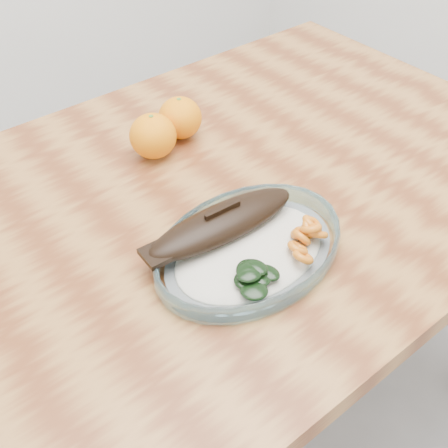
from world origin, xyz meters
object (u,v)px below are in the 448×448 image
object	(u,v)px
dining_table	(229,226)
orange_right	(153,136)
plated_meal	(248,245)
orange_left	(180,118)

from	to	relation	value
dining_table	orange_right	xyz separation A→B (m)	(-0.05, 0.15, 0.14)
plated_meal	orange_left	bearing A→B (deg)	68.70
dining_table	plated_meal	world-z (taller)	plated_meal
dining_table	orange_left	bearing A→B (deg)	83.21
dining_table	orange_right	bearing A→B (deg)	109.86
dining_table	plated_meal	distance (m)	0.21
plated_meal	orange_right	world-z (taller)	orange_right
plated_meal	orange_right	size ratio (longest dim) A/B	6.87
dining_table	orange_left	world-z (taller)	orange_left
orange_left	orange_right	bearing A→B (deg)	-163.82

